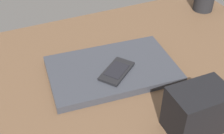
{
  "coord_description": "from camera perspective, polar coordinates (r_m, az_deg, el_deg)",
  "views": [
    {
      "loc": [
        24.35,
        55.5,
        56.94
      ],
      "look_at": [
        -2.0,
        -4.3,
        5.0
      ],
      "focal_mm": 46.98,
      "sensor_mm": 36.0,
      "label": 1
    }
  ],
  "objects": [
    {
      "name": "desk_organizer",
      "position": [
        0.69,
        16.24,
        -8.08
      ],
      "size": [
        13.33,
        8.9,
        11.46
      ],
      "primitive_type": "cube",
      "rotation": [
        0.0,
        0.0,
        -0.01
      ],
      "color": "black",
      "rests_on": "desk_surface"
    },
    {
      "name": "laptop_closed",
      "position": [
        0.84,
        -0.0,
        -0.49
      ],
      "size": [
        37.62,
        25.33,
        2.16
      ],
      "primitive_type": "cube",
      "rotation": [
        0.0,
        0.0,
        -0.09
      ],
      "color": "#33353D",
      "rests_on": "desk_surface"
    },
    {
      "name": "desk_surface",
      "position": [
        0.82,
        -0.07,
        -3.97
      ],
      "size": [
        120.0,
        80.0,
        3.0
      ],
      "primitive_type": "cube",
      "color": "brown",
      "rests_on": "ground"
    },
    {
      "name": "cell_phone_on_laptop",
      "position": [
        0.81,
        0.93,
        -0.79
      ],
      "size": [
        12.36,
        11.39,
        0.94
      ],
      "color": "black",
      "rests_on": "laptop_closed"
    }
  ]
}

